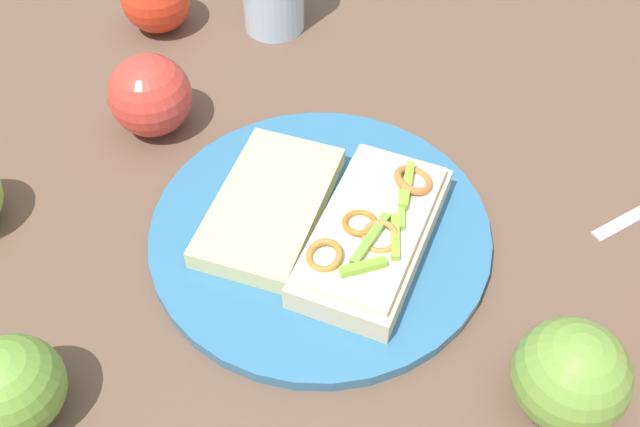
# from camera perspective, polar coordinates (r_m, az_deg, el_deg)

# --- Properties ---
(ground_plane) EXTENTS (2.00, 2.00, 0.00)m
(ground_plane) POSITION_cam_1_polar(r_m,az_deg,el_deg) (0.66, 0.00, -1.81)
(ground_plane) COLOR brown
(ground_plane) RESTS_ON ground
(plate) EXTENTS (0.30, 0.30, 0.01)m
(plate) POSITION_cam_1_polar(r_m,az_deg,el_deg) (0.66, 0.00, -1.47)
(plate) COLOR teal
(plate) RESTS_ON ground_plane
(sandwich) EXTENTS (0.15, 0.19, 0.05)m
(sandwich) POSITION_cam_1_polar(r_m,az_deg,el_deg) (0.63, 4.03, -1.43)
(sandwich) COLOR beige
(sandwich) RESTS_ON plate
(bread_slice_side) EXTENTS (0.14, 0.18, 0.02)m
(bread_slice_side) POSITION_cam_1_polar(r_m,az_deg,el_deg) (0.66, -3.82, 0.61)
(bread_slice_side) COLOR beige
(bread_slice_side) RESTS_ON plate
(apple_3) EXTENTS (0.11, 0.11, 0.08)m
(apple_3) POSITION_cam_1_polar(r_m,az_deg,el_deg) (0.75, -12.72, 8.70)
(apple_3) COLOR red
(apple_3) RESTS_ON ground_plane
(apple_4) EXTENTS (0.10, 0.10, 0.07)m
(apple_4) POSITION_cam_1_polar(r_m,az_deg,el_deg) (0.58, -22.19, -12.00)
(apple_4) COLOR #6D9E39
(apple_4) RESTS_ON ground_plane
(apple_5) EXTENTS (0.12, 0.12, 0.08)m
(apple_5) POSITION_cam_1_polar(r_m,az_deg,el_deg) (0.57, 18.40, -11.58)
(apple_5) COLOR #729E3C
(apple_5) RESTS_ON ground_plane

